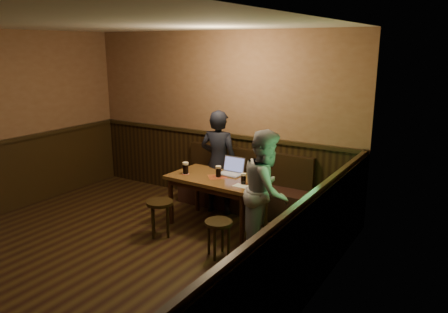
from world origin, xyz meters
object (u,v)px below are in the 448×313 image
Objects in this scene: pint_mid at (218,171)px; person_suit at (219,162)px; stool_left at (160,208)px; laptop at (232,170)px; pub_table at (217,183)px; bench at (243,190)px; person_grey at (266,191)px; stool_right at (219,228)px; pint_right at (243,179)px; pint_left at (186,168)px.

pint_mid is 0.10× the size of person_suit.
laptop reaches higher than stool_left.
pint_mid reaches higher than pub_table.
person_grey is at bearing -49.53° from bench.
stool_left is 1.02m from stool_right.
bench is at bearing 108.30° from stool_right.
stool_left reaches higher than stool_right.
stool_left is 3.32× the size of pint_right.
stool_right is 0.30× the size of person_grey.
laptop is (0.58, 0.34, -0.02)m from pint_left.
pub_table is (0.00, -0.78, 0.33)m from bench.
bench reaches higher than stool_left.
stool_left is 1.07× the size of stool_right.
person_grey reaches higher than stool_left.
stool_right is at bearing -54.47° from pub_table.
pint_right is (-0.05, 0.71, 0.44)m from stool_right.
pint_mid is 0.55m from person_suit.
pint_left is 1.07× the size of pint_mid.
pint_left is at bearing 61.94° from person_suit.
pint_right is at bearing -8.53° from pub_table.
pint_mid is 0.24m from laptop.
pint_right is 0.43× the size of laptop.
pint_left is 1.17× the size of pint_right.
pint_right is 0.49m from laptop.
stool_left is at bearing 174.34° from stool_right.
bench is 14.61× the size of pint_right.
stool_right is 3.10× the size of pint_right.
stool_right is 1.20m from laptop.
stool_left is 1.52m from person_grey.
bench is 1.49m from person_grey.
person_grey reaches higher than pub_table.
pint_mid is at bearing -110.26° from laptop.
stool_right is at bearing -86.14° from pint_right.
stool_right is at bearing -5.66° from stool_left.
stool_left is 1.42× the size of laptop.
laptop reaches higher than pint_right.
person_grey is at bearing 15.97° from stool_left.
person_suit reaches higher than stool_left.
pint_right reaches higher than stool_right.
stool_left is 1.22m from pint_right.
bench is 0.85m from pub_table.
pub_table is 0.52m from pint_left.
pub_table is at bearing -165.46° from pint_mid.
stool_right is 1.33× the size of laptop.
pub_table is 4.03× the size of laptop.
pub_table is 0.57m from person_suit.
laptop reaches higher than pint_left.
stool_right is 1.06m from pint_mid.
pint_right is (0.48, -0.09, 0.17)m from pub_table.
person_grey is (1.40, -0.19, -0.05)m from pint_left.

